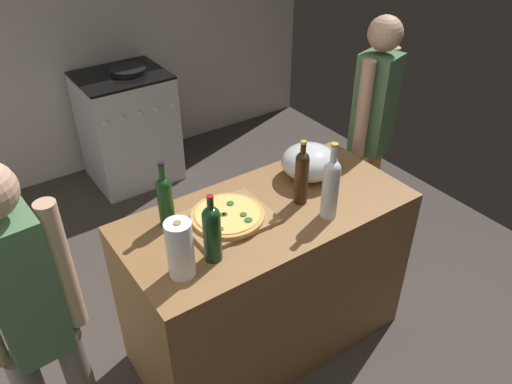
{
  "coord_description": "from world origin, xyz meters",
  "views": [
    {
      "loc": [
        -1.09,
        -0.85,
        2.33
      ],
      "look_at": [
        0.06,
        0.8,
        0.96
      ],
      "focal_mm": 35.17,
      "sensor_mm": 36.0,
      "label": 1
    }
  ],
  "objects_px": {
    "pizza": "(228,215)",
    "wine_bottle_green": "(165,199)",
    "stove": "(128,127)",
    "person_in_stripes": "(34,324)",
    "wine_bottle_dark": "(302,175)",
    "wine_bottle_amber": "(331,186)",
    "person_in_red": "(371,132)",
    "paper_towel_roll": "(180,249)",
    "wine_bottle_clear": "(212,231)",
    "mixing_bowl": "(310,162)"
  },
  "relations": [
    {
      "from": "pizza",
      "to": "wine_bottle_amber",
      "type": "distance_m",
      "value": 0.49
    },
    {
      "from": "pizza",
      "to": "person_in_red",
      "type": "xyz_separation_m",
      "value": [
        1.17,
        0.23,
        -0.02
      ]
    },
    {
      "from": "paper_towel_roll",
      "to": "person_in_red",
      "type": "bearing_deg",
      "value": 15.69
    },
    {
      "from": "person_in_stripes",
      "to": "person_in_red",
      "type": "distance_m",
      "value": 2.11
    },
    {
      "from": "wine_bottle_clear",
      "to": "stove",
      "type": "bearing_deg",
      "value": 77.54
    },
    {
      "from": "pizza",
      "to": "mixing_bowl",
      "type": "xyz_separation_m",
      "value": [
        0.55,
        0.08,
        0.06
      ]
    },
    {
      "from": "pizza",
      "to": "paper_towel_roll",
      "type": "distance_m",
      "value": 0.4
    },
    {
      "from": "wine_bottle_green",
      "to": "person_in_red",
      "type": "bearing_deg",
      "value": 3.78
    },
    {
      "from": "stove",
      "to": "person_in_stripes",
      "type": "xyz_separation_m",
      "value": [
        -1.21,
        -2.14,
        0.44
      ]
    },
    {
      "from": "wine_bottle_amber",
      "to": "wine_bottle_clear",
      "type": "height_order",
      "value": "wine_bottle_amber"
    },
    {
      "from": "pizza",
      "to": "wine_bottle_clear",
      "type": "xyz_separation_m",
      "value": [
        -0.19,
        -0.19,
        0.11
      ]
    },
    {
      "from": "person_in_stripes",
      "to": "person_in_red",
      "type": "bearing_deg",
      "value": 9.45
    },
    {
      "from": "mixing_bowl",
      "to": "person_in_red",
      "type": "xyz_separation_m",
      "value": [
        0.62,
        0.15,
        -0.08
      ]
    },
    {
      "from": "wine_bottle_green",
      "to": "person_in_red",
      "type": "distance_m",
      "value": 1.42
    },
    {
      "from": "stove",
      "to": "pizza",
      "type": "bearing_deg",
      "value": -98.44
    },
    {
      "from": "wine_bottle_clear",
      "to": "person_in_red",
      "type": "relative_size",
      "value": 0.2
    },
    {
      "from": "wine_bottle_green",
      "to": "stove",
      "type": "height_order",
      "value": "wine_bottle_green"
    },
    {
      "from": "wine_bottle_amber",
      "to": "stove",
      "type": "distance_m",
      "value": 2.34
    },
    {
      "from": "pizza",
      "to": "wine_bottle_green",
      "type": "height_order",
      "value": "wine_bottle_green"
    },
    {
      "from": "paper_towel_roll",
      "to": "person_in_red",
      "type": "xyz_separation_m",
      "value": [
        1.51,
        0.42,
        -0.12
      ]
    },
    {
      "from": "wine_bottle_amber",
      "to": "pizza",
      "type": "bearing_deg",
      "value": 149.91
    },
    {
      "from": "wine_bottle_amber",
      "to": "stove",
      "type": "bearing_deg",
      "value": 92.73
    },
    {
      "from": "wine_bottle_clear",
      "to": "person_in_red",
      "type": "distance_m",
      "value": 1.43
    },
    {
      "from": "wine_bottle_green",
      "to": "stove",
      "type": "xyz_separation_m",
      "value": [
        0.54,
        1.88,
        -0.59
      ]
    },
    {
      "from": "wine_bottle_amber",
      "to": "mixing_bowl",
      "type": "bearing_deg",
      "value": 65.35
    },
    {
      "from": "stove",
      "to": "wine_bottle_clear",
      "type": "bearing_deg",
      "value": -102.46
    },
    {
      "from": "wine_bottle_amber",
      "to": "person_in_red",
      "type": "height_order",
      "value": "person_in_red"
    },
    {
      "from": "wine_bottle_amber",
      "to": "wine_bottle_green",
      "type": "distance_m",
      "value": 0.75
    },
    {
      "from": "wine_bottle_dark",
      "to": "wine_bottle_clear",
      "type": "bearing_deg",
      "value": -168.67
    },
    {
      "from": "paper_towel_roll",
      "to": "person_in_red",
      "type": "height_order",
      "value": "person_in_red"
    },
    {
      "from": "person_in_stripes",
      "to": "person_in_red",
      "type": "xyz_separation_m",
      "value": [
        2.08,
        0.35,
        0.02
      ]
    },
    {
      "from": "wine_bottle_green",
      "to": "person_in_stripes",
      "type": "bearing_deg",
      "value": -159.3
    },
    {
      "from": "wine_bottle_green",
      "to": "stove",
      "type": "distance_m",
      "value": 2.05
    },
    {
      "from": "wine_bottle_clear",
      "to": "person_in_stripes",
      "type": "bearing_deg",
      "value": 174.35
    },
    {
      "from": "wine_bottle_clear",
      "to": "wine_bottle_dark",
      "type": "distance_m",
      "value": 0.57
    },
    {
      "from": "wine_bottle_dark",
      "to": "wine_bottle_amber",
      "type": "bearing_deg",
      "value": -77.83
    },
    {
      "from": "paper_towel_roll",
      "to": "wine_bottle_green",
      "type": "height_order",
      "value": "wine_bottle_green"
    },
    {
      "from": "wine_bottle_green",
      "to": "person_in_stripes",
      "type": "distance_m",
      "value": 0.73
    },
    {
      "from": "wine_bottle_clear",
      "to": "person_in_stripes",
      "type": "distance_m",
      "value": 0.74
    },
    {
      "from": "wine_bottle_clear",
      "to": "paper_towel_roll",
      "type": "bearing_deg",
      "value": -177.16
    },
    {
      "from": "paper_towel_roll",
      "to": "wine_bottle_amber",
      "type": "relative_size",
      "value": 0.68
    },
    {
      "from": "stove",
      "to": "person_in_stripes",
      "type": "relative_size",
      "value": 0.6
    },
    {
      "from": "wine_bottle_dark",
      "to": "person_in_red",
      "type": "distance_m",
      "value": 0.87
    },
    {
      "from": "wine_bottle_amber",
      "to": "stove",
      "type": "relative_size",
      "value": 0.4
    },
    {
      "from": "paper_towel_roll",
      "to": "stove",
      "type": "height_order",
      "value": "paper_towel_roll"
    },
    {
      "from": "wine_bottle_amber",
      "to": "wine_bottle_clear",
      "type": "distance_m",
      "value": 0.6
    },
    {
      "from": "paper_towel_roll",
      "to": "wine_bottle_dark",
      "type": "bearing_deg",
      "value": 9.56
    },
    {
      "from": "wine_bottle_amber",
      "to": "wine_bottle_green",
      "type": "xyz_separation_m",
      "value": [
        -0.65,
        0.37,
        -0.03
      ]
    },
    {
      "from": "mixing_bowl",
      "to": "person_in_stripes",
      "type": "bearing_deg",
      "value": -172.51
    },
    {
      "from": "wine_bottle_dark",
      "to": "person_in_stripes",
      "type": "height_order",
      "value": "person_in_stripes"
    }
  ]
}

